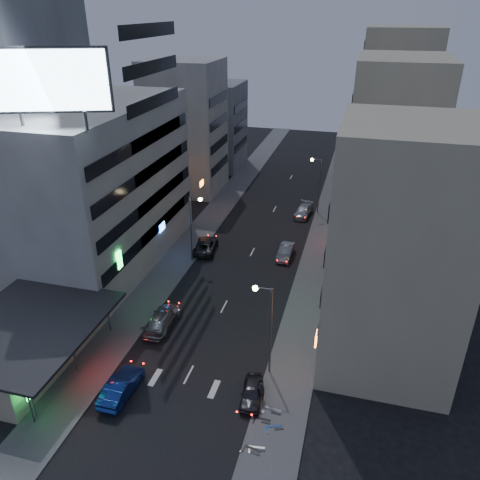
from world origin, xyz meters
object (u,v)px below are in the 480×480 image
(parked_car_right_near, at_px, (252,392))
(road_car_blue, at_px, (121,387))
(road_car_silver, at_px, (162,319))
(scooter_blue, at_px, (283,419))
(parked_car_left, at_px, (206,245))
(scooter_black_a, at_px, (262,445))
(parked_car_right_mid, at_px, (286,252))
(parked_car_right_far, at_px, (303,211))
(scooter_black_b, at_px, (271,414))
(scooter_silver_a, at_px, (266,442))
(person, at_px, (261,391))
(scooter_silver_b, at_px, (282,404))

(parked_car_right_near, relative_size, road_car_blue, 0.80)
(road_car_silver, relative_size, scooter_blue, 3.01)
(parked_car_left, relative_size, road_car_silver, 0.97)
(scooter_black_a, relative_size, scooter_blue, 1.00)
(parked_car_right_mid, relative_size, parked_car_right_far, 0.89)
(road_car_silver, bearing_deg, scooter_black_a, 136.22)
(parked_car_right_mid, height_order, road_car_silver, road_car_silver)
(road_car_blue, xyz_separation_m, scooter_blue, (12.53, 0.24, -0.12))
(parked_car_right_near, height_order, parked_car_right_mid, parked_car_right_mid)
(scooter_black_b, bearing_deg, parked_car_right_far, 7.04)
(scooter_black_b, bearing_deg, road_car_blue, 94.65)
(scooter_silver_a, height_order, scooter_blue, scooter_blue)
(parked_car_right_far, bearing_deg, road_car_blue, -97.48)
(road_car_blue, distance_m, person, 10.72)
(scooter_black_a, relative_size, scooter_silver_b, 0.91)
(road_car_silver, height_order, scooter_black_b, road_car_silver)
(parked_car_right_mid, distance_m, scooter_blue, 25.23)
(parked_car_right_far, distance_m, scooter_silver_b, 36.70)
(road_car_silver, xyz_separation_m, scooter_silver_b, (12.69, -7.33, -0.06))
(person, xyz_separation_m, scooter_black_b, (1.16, -1.69, -0.29))
(parked_car_left, xyz_separation_m, scooter_silver_a, (13.15, -26.19, -0.11))
(parked_car_right_near, height_order, scooter_blue, parked_car_right_near)
(parked_car_right_mid, xyz_separation_m, road_car_silver, (-8.77, -16.27, 0.07))
(parked_car_right_near, relative_size, parked_car_left, 0.73)
(scooter_silver_a, relative_size, scooter_silver_b, 0.83)
(person, relative_size, scooter_black_a, 0.92)
(road_car_blue, distance_m, scooter_silver_a, 11.92)
(parked_car_right_near, xyz_separation_m, scooter_black_a, (1.79, -4.46, 0.02))
(scooter_black_a, distance_m, scooter_black_b, 2.76)
(parked_car_right_far, distance_m, scooter_blue, 38.00)
(person, bearing_deg, scooter_silver_a, 84.86)
(scooter_black_a, xyz_separation_m, scooter_blue, (0.93, 2.54, -0.00))
(parked_car_right_near, distance_m, parked_car_right_mid, 23.01)
(parked_car_right_far, bearing_deg, parked_car_right_near, -82.83)
(parked_car_right_mid, xyz_separation_m, scooter_black_b, (3.32, -24.67, -0.05))
(person, height_order, scooter_blue, person)
(parked_car_right_mid, bearing_deg, parked_car_right_near, -85.08)
(parked_car_right_near, distance_m, scooter_black_b, 2.53)
(parked_car_right_near, xyz_separation_m, scooter_silver_b, (2.46, -0.64, 0.08))
(road_car_silver, distance_m, scooter_black_a, 16.40)
(person, relative_size, scooter_silver_b, 0.84)
(road_car_blue, relative_size, scooter_silver_a, 2.88)
(parked_car_right_far, height_order, scooter_blue, parked_car_right_far)
(parked_car_right_near, distance_m, scooter_silver_a, 4.53)
(parked_car_left, height_order, person, person)
(road_car_blue, bearing_deg, scooter_silver_a, 170.66)
(road_car_blue, relative_size, road_car_silver, 0.88)
(parked_car_right_near, bearing_deg, scooter_blue, -41.90)
(road_car_silver, bearing_deg, parked_car_right_far, -108.16)
(person, xyz_separation_m, scooter_silver_b, (1.76, -0.62, -0.23))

